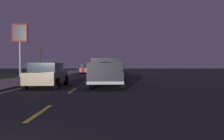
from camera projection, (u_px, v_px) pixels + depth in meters
The scene contains 11 objects.
ground at pixel (94, 76), 29.85m from camera, with size 144.00×144.00×0.00m, color black.
sidewalk_shoulder at pixel (50, 76), 29.79m from camera, with size 108.00×4.00×0.12m, color gray.
grass_verge at pixel (12, 76), 29.74m from camera, with size 108.00×6.00×0.01m, color #1E3819.
lane_markings at pixel (76, 75), 31.35m from camera, with size 108.00×3.54×0.01m.
pickup_truck at pixel (105, 72), 14.91m from camera, with size 5.47×2.37×1.87m.
sedan_tan at pixel (47, 75), 14.47m from camera, with size 4.42×2.06×1.54m.
sedan_blue at pixel (106, 71), 25.61m from camera, with size 4.41×2.04×1.54m.
sedan_red at pixel (86, 69), 38.74m from camera, with size 4.41×2.03×1.54m.
sedan_white at pixel (109, 69), 37.30m from camera, with size 4.43×2.07×1.54m.
gas_price_sign at pixel (20, 37), 27.60m from camera, with size 0.27×1.90×6.42m.
bare_tree_far at pixel (39, 59), 37.60m from camera, with size 1.36×1.72×4.87m.
Camera 1 is at (-2.84, -2.06, 1.39)m, focal length 36.65 mm.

